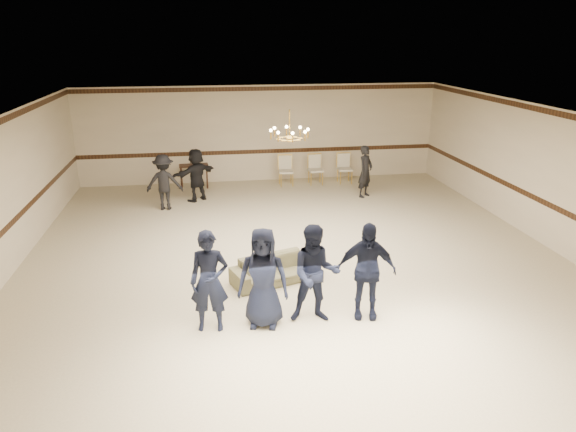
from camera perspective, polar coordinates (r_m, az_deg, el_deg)
name	(u,v)px	position (r m, az deg, el deg)	size (l,w,h in m)	color
room	(297,192)	(11.22, 0.97, 2.60)	(12.01, 14.01, 3.21)	beige
chair_rail	(261,151)	(18.08, -2.92, 6.96)	(12.00, 0.02, 0.14)	#382111
crown_molding	(260,89)	(17.77, -3.03, 13.53)	(12.00, 0.02, 0.14)	#382111
chandelier	(289,124)	(11.90, 0.16, 9.85)	(0.94, 0.94, 0.89)	#B48D39
boy_a	(209,282)	(8.94, -8.47, -6.99)	(0.64, 0.42, 1.76)	black
boy_b	(263,278)	(8.98, -2.69, -6.66)	(0.86, 0.56, 1.76)	black
boy_c	(315,274)	(9.12, 2.97, -6.27)	(0.86, 0.67, 1.76)	black
boy_d	(366,271)	(9.33, 8.41, -5.84)	(1.03, 0.43, 1.76)	black
settee	(275,269)	(10.77, -1.39, -5.76)	(1.77, 0.69, 0.52)	#686645
adult_left	(164,182)	(15.42, -13.19, 3.56)	(1.03, 0.59, 1.59)	black
adult_mid	(196,175)	(16.05, -9.83, 4.39)	(1.47, 0.47, 1.59)	black
adult_right	(365,171)	(16.39, 8.33, 4.77)	(0.58, 0.38, 1.59)	black
banquet_chair_left	(286,171)	(17.51, -0.21, 4.86)	(0.47, 0.47, 0.98)	beige
banquet_chair_mid	(316,170)	(17.69, 3.00, 4.98)	(0.47, 0.47, 0.98)	beige
banquet_chair_right	(345,169)	(17.92, 6.14, 5.08)	(0.47, 0.47, 0.98)	beige
console_table	(194,176)	(17.54, -10.07, 4.25)	(0.92, 0.39, 0.78)	#321B10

